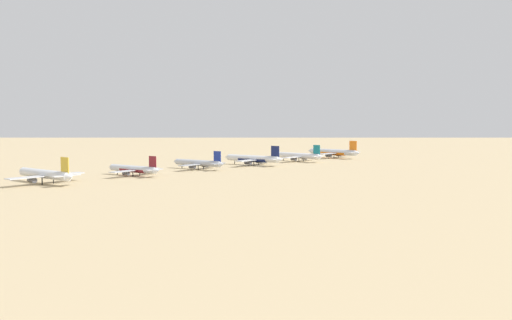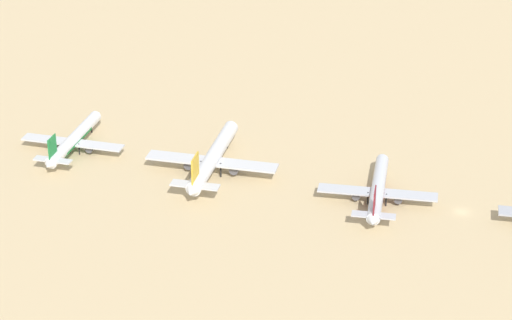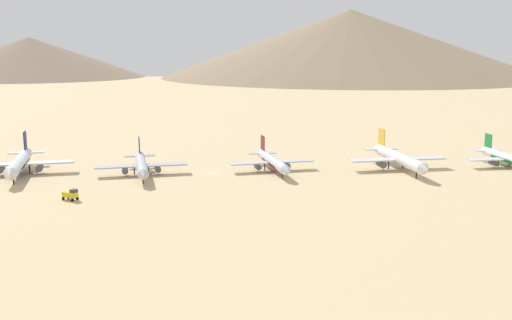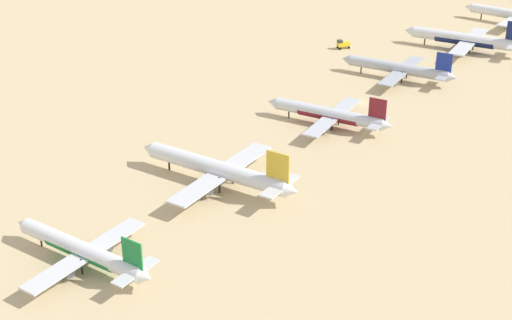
% 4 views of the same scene
% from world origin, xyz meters
% --- Properties ---
extents(ground_plane, '(2128.35, 2128.35, 0.00)m').
position_xyz_m(ground_plane, '(0.00, 0.00, 0.00)').
color(ground_plane, tan).
extents(parked_jet_0, '(54.50, 44.41, 15.71)m').
position_xyz_m(parked_jet_0, '(-23.59, -177.26, 5.23)').
color(parked_jet_0, silver).
rests_on(parked_jet_0, ground).
extents(parked_jet_1, '(48.26, 39.32, 13.91)m').
position_xyz_m(parked_jet_1, '(-19.70, -126.26, 4.69)').
color(parked_jet_1, white).
rests_on(parked_jet_1, ground).
extents(parked_jet_2, '(51.63, 41.91, 14.89)m').
position_xyz_m(parked_jet_2, '(-12.01, -75.62, 4.95)').
color(parked_jet_2, silver).
rests_on(parked_jet_2, ground).
extents(parked_jet_3, '(44.90, 36.43, 12.96)m').
position_xyz_m(parked_jet_3, '(-1.72, -28.13, 4.36)').
color(parked_jet_3, '#B2B7C1').
rests_on(parked_jet_3, ground).
extents(parked_jet_4, '(43.28, 35.14, 12.48)m').
position_xyz_m(parked_jet_4, '(0.87, 24.69, 4.15)').
color(parked_jet_4, silver).
rests_on(parked_jet_4, ground).
extents(parked_jet_5, '(50.87, 41.22, 14.70)m').
position_xyz_m(parked_jet_5, '(8.15, 76.64, 4.95)').
color(parked_jet_5, silver).
rests_on(parked_jet_5, ground).
extents(service_truck, '(5.16, 5.63, 3.90)m').
position_xyz_m(service_truck, '(32.60, -51.54, 2.08)').
color(service_truck, yellow).
rests_on(service_truck, ground).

